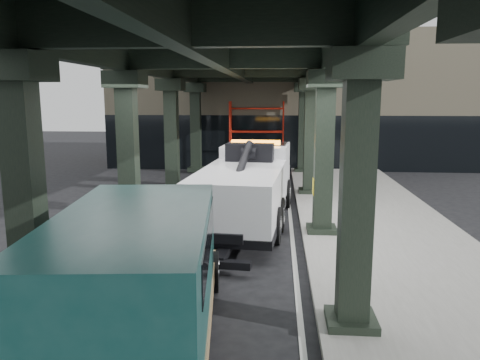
% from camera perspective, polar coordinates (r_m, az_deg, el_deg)
% --- Properties ---
extents(ground, '(90.00, 90.00, 0.00)m').
position_cam_1_polar(ground, '(12.85, -1.09, -9.13)').
color(ground, black).
rests_on(ground, ground).
extents(sidewalk, '(5.00, 40.00, 0.15)m').
position_cam_1_polar(sidewalk, '(15.03, 17.16, -6.42)').
color(sidewalk, gray).
rests_on(sidewalk, ground).
extents(lane_stripe, '(0.12, 38.00, 0.01)m').
position_cam_1_polar(lane_stripe, '(14.70, 6.36, -6.68)').
color(lane_stripe, silver).
rests_on(lane_stripe, ground).
extents(viaduct, '(7.40, 32.00, 6.40)m').
position_cam_1_polar(viaduct, '(14.22, -1.99, 15.04)').
color(viaduct, black).
rests_on(viaduct, ground).
extents(building, '(22.00, 10.00, 8.00)m').
position_cam_1_polar(building, '(32.09, 6.14, 9.60)').
color(building, '#C6B793').
rests_on(building, ground).
extents(scaffolding, '(3.08, 0.88, 4.00)m').
position_cam_1_polar(scaffolding, '(26.83, 2.05, 5.53)').
color(scaffolding, red).
rests_on(scaffolding, ground).
extents(tow_truck, '(3.08, 8.68, 2.79)m').
position_cam_1_polar(tow_truck, '(15.80, 1.02, -0.38)').
color(tow_truck, black).
rests_on(tow_truck, ground).
extents(towed_van, '(3.01, 6.36, 2.50)m').
position_cam_1_polar(towed_van, '(7.88, -12.20, -11.62)').
color(towed_van, '#103A38').
rests_on(towed_van, ground).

